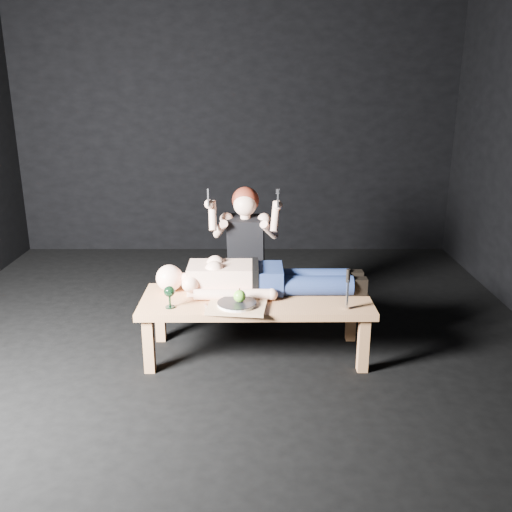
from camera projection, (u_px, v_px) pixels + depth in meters
name	position (u px, v px, depth m)	size (l,w,h in m)	color
ground	(226.00, 341.00, 4.33)	(5.00, 5.00, 0.00)	black
back_wall	(235.00, 122.00, 6.26)	(5.00, 5.00, 0.00)	black
table	(256.00, 327.00, 4.04)	(1.64, 0.62, 0.45)	#B17D48
lying_man	(262.00, 275.00, 4.07)	(1.58, 0.48, 0.25)	beige
kneeling_woman	(247.00, 253.00, 4.54)	(0.63, 0.71, 1.19)	black
serving_tray	(237.00, 307.00, 3.79)	(0.40, 0.29, 0.02)	tan
plate	(237.00, 304.00, 3.78)	(0.26, 0.26, 0.02)	white
apple	(240.00, 296.00, 3.77)	(0.09, 0.09, 0.09)	#48A51E
goblet	(170.00, 297.00, 3.78)	(0.08, 0.08, 0.16)	black
fork_flat	(207.00, 309.00, 3.78)	(0.02, 0.17, 0.01)	#B2B2B7
knife_flat	(264.00, 307.00, 3.81)	(0.02, 0.17, 0.01)	#B2B2B7
spoon_flat	(260.00, 303.00, 3.88)	(0.02, 0.17, 0.01)	#B2B2B7
carving_knife	(348.00, 289.00, 3.74)	(0.04, 0.04, 0.29)	#B2B2B7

